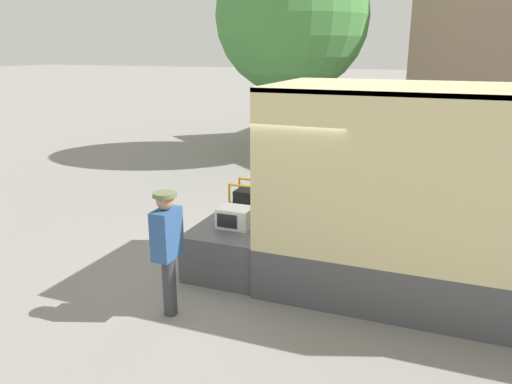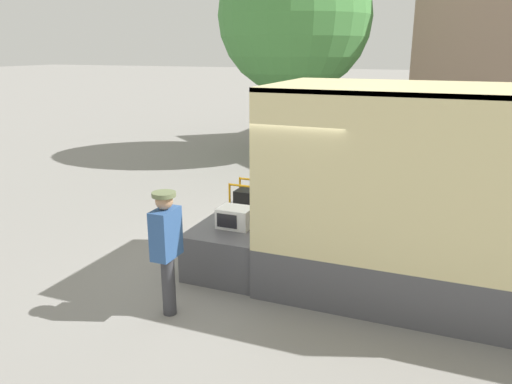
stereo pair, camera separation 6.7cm
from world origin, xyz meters
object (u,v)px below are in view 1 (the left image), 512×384
(microwave, at_px, (235,217))
(street_tree, at_px, (292,16))
(worker_person, at_px, (167,241))
(portable_generator, at_px, (252,201))

(microwave, xyz_separation_m, street_tree, (-1.95, 8.90, 3.48))
(worker_person, bearing_deg, portable_generator, 84.53)
(worker_person, distance_m, street_tree, 11.13)
(portable_generator, distance_m, worker_person, 2.39)
(portable_generator, height_order, worker_person, worker_person)
(portable_generator, bearing_deg, microwave, -87.40)
(portable_generator, bearing_deg, street_tree, 103.28)
(microwave, height_order, worker_person, worker_person)
(microwave, bearing_deg, street_tree, 102.35)
(portable_generator, relative_size, worker_person, 0.39)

